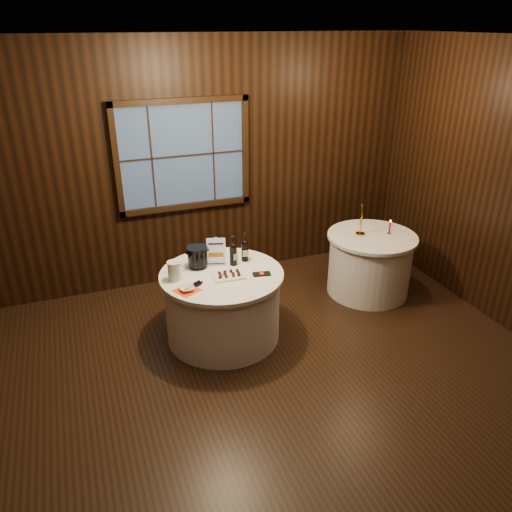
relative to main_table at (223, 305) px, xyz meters
name	(u,v)px	position (x,y,z in m)	size (l,w,h in m)	color
ground	(256,393)	(0.00, -1.00, -0.39)	(6.00, 6.00, 0.00)	black
back_wall	(183,164)	(0.00, 1.48, 1.16)	(6.00, 0.10, 3.00)	black
main_table	(223,305)	(0.00, 0.00, 0.00)	(1.28, 1.28, 0.77)	white
side_table	(369,264)	(2.00, 0.30, 0.00)	(1.08, 1.08, 0.77)	white
sign_stand	(217,255)	(0.01, 0.20, 0.49)	(0.19, 0.14, 0.32)	#ACACB3
port_bottle_left	(233,253)	(0.18, 0.14, 0.52)	(0.08, 0.09, 0.33)	black
port_bottle_right	(245,249)	(0.32, 0.19, 0.52)	(0.08, 0.08, 0.32)	black
ice_bucket	(197,257)	(-0.19, 0.22, 0.50)	(0.22, 0.22, 0.23)	black
chocolate_plate	(229,275)	(0.05, -0.11, 0.40)	(0.33, 0.24, 0.05)	white
chocolate_box	(262,274)	(0.37, -0.18, 0.39)	(0.18, 0.09, 0.02)	black
grape_bunch	(199,284)	(-0.29, -0.18, 0.40)	(0.18, 0.11, 0.04)	black
glass_pitcher	(174,271)	(-0.48, 0.03, 0.48)	(0.18, 0.14, 0.20)	silver
orange_napkin	(187,290)	(-0.42, -0.23, 0.38)	(0.21, 0.21, 0.00)	#FD4B15
cracker_bowl	(187,289)	(-0.42, -0.23, 0.40)	(0.14, 0.14, 0.03)	white
brass_candlestick	(361,223)	(1.87, 0.37, 0.53)	(0.11, 0.11, 0.40)	gold
red_candle	(390,229)	(2.21, 0.26, 0.45)	(0.05, 0.05, 0.18)	gold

